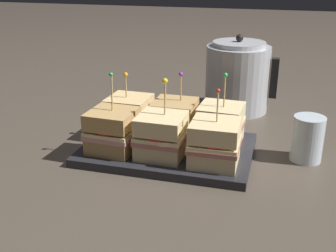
{
  "coord_description": "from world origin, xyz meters",
  "views": [
    {
      "loc": [
        0.22,
        -0.81,
        0.39
      ],
      "look_at": [
        0.0,
        0.0,
        0.06
      ],
      "focal_mm": 45.0,
      "sensor_mm": 36.0,
      "label": 1
    }
  ],
  "objects_px": {
    "sandwich_back_left": "(129,114)",
    "sandwich_back_right": "(221,124)",
    "sandwich_front_left": "(113,131)",
    "sandwich_front_right": "(215,143)",
    "sandwich_front_center": "(162,136)",
    "sandwich_back_center": "(176,119)",
    "serving_platter": "(168,150)",
    "kettle_steel": "(238,77)",
    "drinking_glass": "(308,139)"
  },
  "relations": [
    {
      "from": "sandwich_back_left",
      "to": "sandwich_back_right",
      "type": "distance_m",
      "value": 0.21
    },
    {
      "from": "sandwich_front_left",
      "to": "sandwich_front_right",
      "type": "height_order",
      "value": "sandwich_front_left"
    },
    {
      "from": "sandwich_front_right",
      "to": "sandwich_back_right",
      "type": "distance_m",
      "value": 0.11
    },
    {
      "from": "sandwich_front_center",
      "to": "sandwich_back_right",
      "type": "distance_m",
      "value": 0.15
    },
    {
      "from": "sandwich_back_left",
      "to": "sandwich_back_center",
      "type": "bearing_deg",
      "value": -0.18
    },
    {
      "from": "serving_platter",
      "to": "kettle_steel",
      "type": "distance_m",
      "value": 0.36
    },
    {
      "from": "sandwich_back_right",
      "to": "kettle_steel",
      "type": "xyz_separation_m",
      "value": [
        0.0,
        0.28,
        0.03
      ]
    },
    {
      "from": "sandwich_front_right",
      "to": "drinking_glass",
      "type": "xyz_separation_m",
      "value": [
        0.18,
        0.1,
        -0.01
      ]
    },
    {
      "from": "serving_platter",
      "to": "sandwich_front_center",
      "type": "height_order",
      "value": "sandwich_front_center"
    },
    {
      "from": "sandwich_front_right",
      "to": "sandwich_back_left",
      "type": "height_order",
      "value": "sandwich_front_right"
    },
    {
      "from": "sandwich_front_left",
      "to": "drinking_glass",
      "type": "xyz_separation_m",
      "value": [
        0.39,
        0.1,
        -0.01
      ]
    },
    {
      "from": "serving_platter",
      "to": "sandwich_front_left",
      "type": "distance_m",
      "value": 0.13
    },
    {
      "from": "sandwich_front_left",
      "to": "kettle_steel",
      "type": "height_order",
      "value": "kettle_steel"
    },
    {
      "from": "sandwich_front_left",
      "to": "sandwich_back_left",
      "type": "relative_size",
      "value": 1.17
    },
    {
      "from": "sandwich_front_left",
      "to": "sandwich_back_left",
      "type": "height_order",
      "value": "sandwich_front_left"
    },
    {
      "from": "sandwich_front_center",
      "to": "sandwich_front_right",
      "type": "distance_m",
      "value": 0.11
    },
    {
      "from": "sandwich_front_right",
      "to": "drinking_glass",
      "type": "relative_size",
      "value": 1.6
    },
    {
      "from": "sandwich_front_center",
      "to": "sandwich_back_left",
      "type": "relative_size",
      "value": 1.14
    },
    {
      "from": "sandwich_front_center",
      "to": "sandwich_front_left",
      "type": "bearing_deg",
      "value": -179.01
    },
    {
      "from": "sandwich_front_left",
      "to": "kettle_steel",
      "type": "bearing_deg",
      "value": 61.05
    },
    {
      "from": "sandwich_back_left",
      "to": "drinking_glass",
      "type": "relative_size",
      "value": 1.48
    },
    {
      "from": "sandwich_front_right",
      "to": "kettle_steel",
      "type": "distance_m",
      "value": 0.39
    },
    {
      "from": "sandwich_front_center",
      "to": "sandwich_back_left",
      "type": "height_order",
      "value": "sandwich_front_center"
    },
    {
      "from": "sandwich_front_right",
      "to": "drinking_glass",
      "type": "height_order",
      "value": "sandwich_front_right"
    },
    {
      "from": "sandwich_back_left",
      "to": "drinking_glass",
      "type": "bearing_deg",
      "value": -1.37
    },
    {
      "from": "sandwich_front_left",
      "to": "sandwich_front_right",
      "type": "distance_m",
      "value": 0.22
    },
    {
      "from": "sandwich_front_left",
      "to": "sandwich_front_right",
      "type": "relative_size",
      "value": 1.09
    },
    {
      "from": "sandwich_front_center",
      "to": "sandwich_front_right",
      "type": "height_order",
      "value": "sandwich_front_center"
    },
    {
      "from": "sandwich_back_center",
      "to": "kettle_steel",
      "type": "distance_m",
      "value": 0.3
    },
    {
      "from": "kettle_steel",
      "to": "serving_platter",
      "type": "bearing_deg",
      "value": -107.88
    },
    {
      "from": "serving_platter",
      "to": "sandwich_back_right",
      "type": "bearing_deg",
      "value": 26.91
    },
    {
      "from": "sandwich_front_center",
      "to": "sandwich_back_right",
      "type": "height_order",
      "value": "sandwich_front_center"
    },
    {
      "from": "serving_platter",
      "to": "kettle_steel",
      "type": "height_order",
      "value": "kettle_steel"
    },
    {
      "from": "sandwich_back_center",
      "to": "sandwich_back_right",
      "type": "distance_m",
      "value": 0.1
    },
    {
      "from": "sandwich_back_left",
      "to": "drinking_glass",
      "type": "distance_m",
      "value": 0.4
    },
    {
      "from": "sandwich_front_left",
      "to": "sandwich_front_right",
      "type": "bearing_deg",
      "value": -1.32
    },
    {
      "from": "drinking_glass",
      "to": "sandwich_back_right",
      "type": "bearing_deg",
      "value": 178.05
    },
    {
      "from": "serving_platter",
      "to": "sandwich_back_right",
      "type": "height_order",
      "value": "sandwich_back_right"
    },
    {
      "from": "sandwich_front_right",
      "to": "sandwich_back_center",
      "type": "height_order",
      "value": "sandwich_front_right"
    },
    {
      "from": "sandwich_front_center",
      "to": "sandwich_back_left",
      "type": "bearing_deg",
      "value": 135.79
    },
    {
      "from": "sandwich_back_left",
      "to": "sandwich_front_right",
      "type": "bearing_deg",
      "value": -27.44
    },
    {
      "from": "sandwich_back_center",
      "to": "kettle_steel",
      "type": "xyz_separation_m",
      "value": [
        0.1,
        0.28,
        0.03
      ]
    },
    {
      "from": "sandwich_back_left",
      "to": "sandwich_back_right",
      "type": "height_order",
      "value": "sandwich_back_right"
    },
    {
      "from": "sandwich_front_center",
      "to": "sandwich_front_right",
      "type": "xyz_separation_m",
      "value": [
        0.11,
        -0.01,
        -0.0
      ]
    },
    {
      "from": "sandwich_front_left",
      "to": "kettle_steel",
      "type": "relative_size",
      "value": 0.79
    },
    {
      "from": "sandwich_back_left",
      "to": "sandwich_back_center",
      "type": "relative_size",
      "value": 0.96
    },
    {
      "from": "kettle_steel",
      "to": "drinking_glass",
      "type": "distance_m",
      "value": 0.34
    },
    {
      "from": "sandwich_back_right",
      "to": "sandwich_back_left",
      "type": "bearing_deg",
      "value": 179.14
    },
    {
      "from": "sandwich_front_right",
      "to": "sandwich_back_center",
      "type": "distance_m",
      "value": 0.16
    },
    {
      "from": "kettle_steel",
      "to": "drinking_glass",
      "type": "relative_size",
      "value": 2.19
    }
  ]
}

